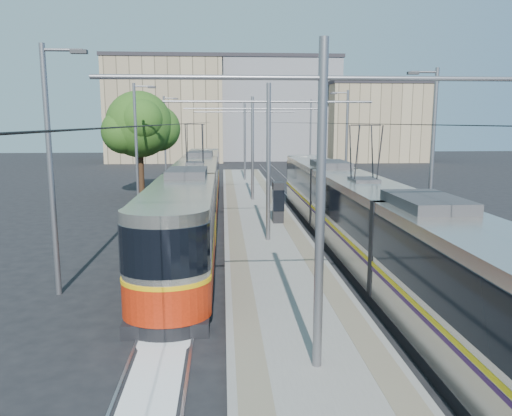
{
  "coord_description": "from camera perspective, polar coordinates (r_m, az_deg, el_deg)",
  "views": [
    {
      "loc": [
        -2.03,
        -14.19,
        5.64
      ],
      "look_at": [
        -0.49,
        9.02,
        1.6
      ],
      "focal_mm": 35.0,
      "sensor_mm": 36.0,
      "label": 1
    }
  ],
  "objects": [
    {
      "name": "building_centre",
      "position": [
        78.63,
        2.11,
        11.2
      ],
      "size": [
        18.36,
        14.28,
        15.0
      ],
      "color": "slate",
      "rests_on": "ground"
    },
    {
      "name": "tactile_strip_left",
      "position": [
        31.65,
        -2.69,
        0.13
      ],
      "size": [
        0.7,
        50.0,
        0.01
      ],
      "primitive_type": "cube",
      "color": "gray",
      "rests_on": "platform"
    },
    {
      "name": "tram_left",
      "position": [
        28.58,
        -6.91,
        1.86
      ],
      "size": [
        2.43,
        32.17,
        5.5
      ],
      "color": "black",
      "rests_on": "ground"
    },
    {
      "name": "tram_right",
      "position": [
        20.68,
        12.07,
        -0.91
      ],
      "size": [
        2.43,
        31.19,
        5.5
      ],
      "color": "black",
      "rests_on": "ground"
    },
    {
      "name": "track_arrow",
      "position": [
        12.63,
        -11.01,
        -16.83
      ],
      "size": [
        1.2,
        5.0,
        0.01
      ],
      "primitive_type": "cube",
      "color": "silver",
      "rests_on": "ground"
    },
    {
      "name": "building_right",
      "position": [
        75.48,
        13.36,
        9.57
      ],
      "size": [
        14.28,
        10.2,
        11.22
      ],
      "color": "tan",
      "rests_on": "ground"
    },
    {
      "name": "rails",
      "position": [
        31.76,
        -0.07,
        -0.35
      ],
      "size": [
        8.71,
        70.0,
        0.03
      ],
      "color": "gray",
      "rests_on": "ground"
    },
    {
      "name": "shelter",
      "position": [
        26.76,
        2.52,
        0.79
      ],
      "size": [
        0.62,
        0.98,
        2.15
      ],
      "rotation": [
        0.0,
        0.0,
        -0.02
      ],
      "color": "black",
      "rests_on": "platform"
    },
    {
      "name": "tactile_strip_right",
      "position": [
        31.84,
        2.53,
        0.19
      ],
      "size": [
        0.7,
        50.0,
        0.01
      ],
      "primitive_type": "cube",
      "color": "gray",
      "rests_on": "platform"
    },
    {
      "name": "ground",
      "position": [
        15.4,
        4.13,
        -11.64
      ],
      "size": [
        160.0,
        160.0,
        0.0
      ],
      "primitive_type": "plane",
      "color": "black",
      "rests_on": "ground"
    },
    {
      "name": "building_left",
      "position": [
        74.64,
        -10.11,
        10.98
      ],
      "size": [
        16.32,
        12.24,
        14.61
      ],
      "color": "tan",
      "rests_on": "ground"
    },
    {
      "name": "catenary",
      "position": [
        28.44,
        0.3,
        7.6
      ],
      "size": [
        9.2,
        70.0,
        7.0
      ],
      "color": "slate",
      "rests_on": "platform"
    },
    {
      "name": "tree",
      "position": [
        38.75,
        -12.67,
        9.17
      ],
      "size": [
        5.43,
        5.02,
        7.89
      ],
      "color": "#382314",
      "rests_on": "ground"
    },
    {
      "name": "platform",
      "position": [
        31.74,
        -0.07,
        -0.11
      ],
      "size": [
        4.0,
        50.0,
        0.3
      ],
      "primitive_type": "cube",
      "color": "gray",
      "rests_on": "ground"
    },
    {
      "name": "street_lamps",
      "position": [
        35.28,
        -0.5,
        7.48
      ],
      "size": [
        15.18,
        38.22,
        8.0
      ],
      "color": "slate",
      "rests_on": "ground"
    }
  ]
}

